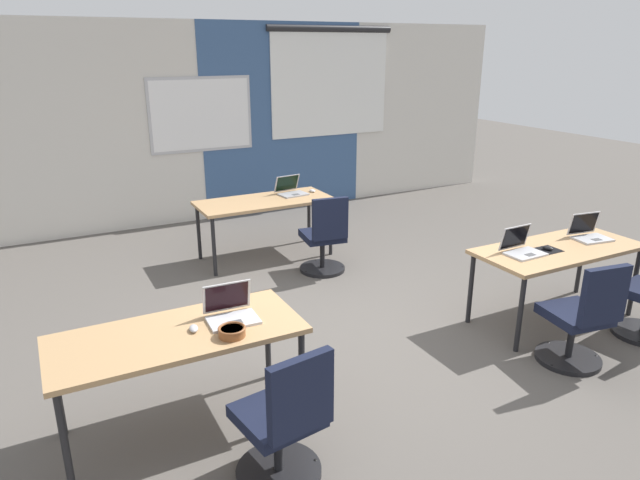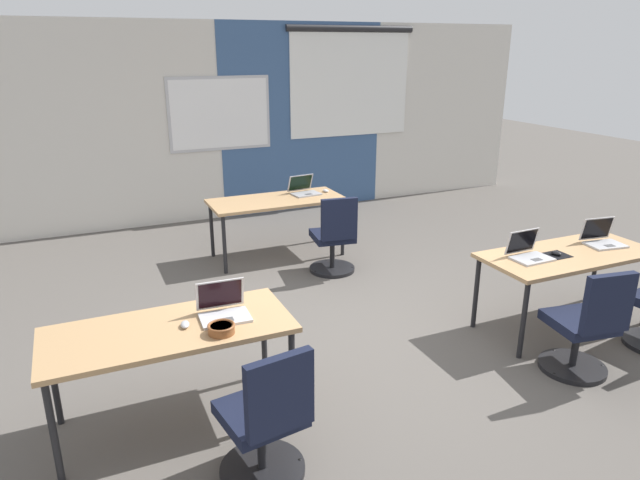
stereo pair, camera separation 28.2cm
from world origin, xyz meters
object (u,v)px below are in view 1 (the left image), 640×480
Objects in this scene: mouse_near_right_inner at (548,248)px; chair_near_right_inner at (580,323)px; chair_far_right at (324,241)px; mouse_near_left_inner at (194,328)px; snack_bowl at (232,331)px; mouse_far_right at (312,191)px; laptop_near_left_inner at (231,312)px; chair_near_left_inner at (284,428)px; laptop_far_right at (291,190)px; desk_near_right at (558,253)px; desk_near_left at (178,341)px; laptop_near_right_inner at (522,248)px; laptop_near_right_end at (589,233)px; desk_far_center at (265,205)px.

mouse_near_right_inner is 0.12× the size of chair_near_right_inner.
chair_near_right_inner and chair_far_right have the same top height.
snack_bowl is at bearing -42.98° from mouse_near_left_inner.
chair_far_right reaches higher than mouse_far_right.
laptop_near_left_inner is (-2.64, 0.70, 0.39)m from chair_near_right_inner.
chair_near_left_inner is 1.00× the size of chair_far_right.
mouse_near_right_inner is 0.31× the size of laptop_far_right.
mouse_near_right_inner is at bearing -177.47° from desk_near_right.
chair_near_left_inner reaches higher than mouse_far_right.
laptop_far_right is (-1.19, 2.91, 0.03)m from mouse_near_right_inner.
laptop_near_right_inner reaches higher than desk_near_left.
mouse_near_left_inner is (-2.91, 0.65, 0.36)m from chair_near_right_inner.
laptop_near_right_inner is (-0.43, 0.05, 0.11)m from desk_near_right.
laptop_near_right_end reaches higher than mouse_near_left_inner.
snack_bowl is (-2.13, -3.09, 0.02)m from mouse_far_right.
chair_near_left_inner is at bearing 10.97° from chair_near_right_inner.
laptop_near_left_inner is at bearing 3.30° from desk_near_left.
chair_far_right is at bearing -63.36° from chair_near_right_inner.
desk_near_left is 3.50m from desk_near_right.
chair_far_right is at bearing 45.02° from mouse_near_left_inner.
chair_near_right_inner is 2.68× the size of laptop_near_left_inner.
chair_near_right_inner reaches higher than mouse_near_right_inner.
laptop_near_right_inner is 0.37× the size of chair_near_right_inner.
desk_near_left is at bearing 163.47° from mouse_near_left_inner.
laptop_near_left_inner is at bearing 179.61° from desk_near_right.
mouse_near_left_inner is (-3.24, -0.02, -0.00)m from mouse_near_right_inner.
laptop_far_right is at bearing 130.44° from laptop_near_right_end.
desk_near_left is at bearing -122.01° from desk_far_center.
mouse_near_right_inner is at bearing 2.28° from laptop_near_left_inner.
chair_near_right_inner is (3.01, -0.68, -0.28)m from desk_near_left.
mouse_far_right is 3.76m from snack_bowl.
laptop_near_right_end reaches higher than chair_far_right.
chair_near_right_inner reaches higher than desk_near_right.
laptop_near_right_inner is 1.91× the size of snack_bowl.
laptop_near_right_end is at bearing 1.16° from mouse_near_left_inner.
laptop_far_right is 0.97m from chair_far_right.
laptop_near_left_inner reaches higher than mouse_near_left_inner.
chair_near_left_inner is (-1.36, -3.58, -0.28)m from desk_far_center.
desk_near_right is at bearing 0.00° from desk_near_left.
chair_far_right is at bearing 140.77° from laptop_near_right_end.
laptop_near_right_inner reaches higher than mouse_near_right_inner.
laptop_far_right is (-0.86, 3.58, 0.39)m from chair_near_right_inner.
laptop_near_right_inner is (3.07, 0.05, 0.11)m from desk_near_left.
chair_far_right reaches higher than desk_far_center.
laptop_far_right is at bearing 61.16° from laptop_near_left_inner.
laptop_near_right_inner is at bearing -85.61° from chair_near_right_inner.
laptop_far_right is 3.36× the size of mouse_far_right.
laptop_near_right_end is 2.06× the size of snack_bowl.
chair_near_left_inner is at bearing -165.26° from mouse_near_right_inner.
laptop_near_right_end is at bearing 5.13° from mouse_near_right_inner.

